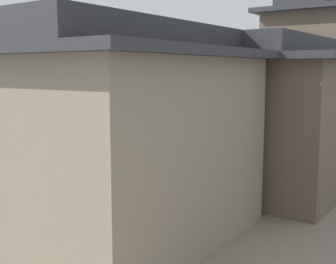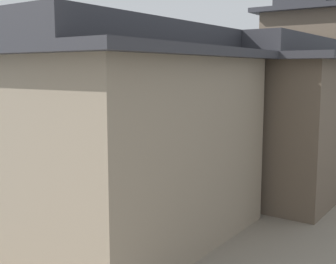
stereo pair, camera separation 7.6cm
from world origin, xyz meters
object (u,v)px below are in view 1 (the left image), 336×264
Objects in this scene: boat_moored_third at (264,125)px; house_waterfront_second at (274,116)px; boat_midriver_drifting at (104,152)px; house_waterfront_nearest at (144,137)px; boat_moored_nearest at (336,118)px; boat_midriver_upstream at (196,149)px; house_waterfront_tall at (316,80)px; boat_upstream_distant at (316,127)px; boat_moored_second at (81,178)px; boat_moored_far at (291,137)px.

boat_moored_third is 24.76m from house_waterfront_second.
boat_moored_third is 19.23m from boat_midriver_drifting.
house_waterfront_nearest reaches higher than boat_midriver_drifting.
house_waterfront_second is (6.04, -34.10, 3.46)m from boat_moored_nearest.
house_waterfront_second reaches higher than boat_moored_nearest.
house_waterfront_nearest reaches higher than boat_midriver_upstream.
house_waterfront_nearest is 15.47m from house_waterfront_tall.
boat_midriver_drifting is 1.17× the size of boat_upstream_distant.
boat_midriver_upstream reaches higher than boat_moored_second.
house_waterfront_tall is at bearing 89.50° from house_waterfront_nearest.
boat_midriver_drifting is at bearing 137.26° from house_waterfront_nearest.
house_waterfront_nearest and house_waterfront_second have the same top height.
boat_upstream_distant reaches higher than boat_moored_far.
boat_midriver_upstream is at bearing 116.51° from house_waterfront_nearest.
house_waterfront_nearest reaches higher than boat_moored_second.
boat_midriver_drifting is (-7.72, -13.57, -0.00)m from boat_moored_far.
boat_moored_third is 31.60m from house_waterfront_nearest.
boat_midriver_upstream is 1.44× the size of boat_upstream_distant.
house_waterfront_tall is at bearing 19.20° from boat_midriver_drifting.
boat_upstream_distant is 31.23m from house_waterfront_nearest.
house_waterfront_tall is (8.29, 10.07, 4.75)m from boat_moored_second.
house_waterfront_second is 0.92× the size of house_waterfront_tall.
house_waterfront_second is (12.90, -3.54, 3.46)m from boat_midriver_drifting.
house_waterfront_second reaches higher than boat_midriver_drifting.
boat_midriver_upstream is 9.20m from house_waterfront_tall.
house_waterfront_nearest reaches higher than boat_moored_third.
house_waterfront_tall is (9.07, -14.71, 4.67)m from boat_moored_third.
boat_moored_third is at bearing 91.81° from boat_moored_second.
boat_moored_nearest is 0.81× the size of boat_moored_far.
boat_moored_second reaches higher than boat_midriver_drifting.
house_waterfront_nearest is (4.36, -24.73, 3.47)m from boat_moored_far.
boat_upstream_distant is 0.47× the size of house_waterfront_second.
boat_midriver_drifting is 21.14m from boat_upstream_distant.
boat_moored_far is 6.04m from boat_upstream_distant.
boat_moored_third is 7.08m from boat_moored_far.
boat_moored_third is at bearing 106.52° from house_waterfront_nearest.
boat_moored_nearest is 0.91× the size of boat_midriver_drifting.
boat_moored_third is at bearing 94.65° from boat_midriver_upstream.
boat_moored_third reaches higher than boat_midriver_upstream.
boat_midriver_upstream is 15.65m from boat_upstream_distant.
boat_upstream_distant reaches higher than boat_midriver_upstream.
house_waterfront_nearest is at bearing -73.48° from boat_moored_third.
boat_moored_nearest is 0.49× the size of house_waterfront_nearest.
boat_moored_far is at bearing 60.36° from boat_midriver_drifting.
boat_moored_far is 0.62× the size of house_waterfront_second.
house_waterfront_nearest is at bearing -90.50° from house_waterfront_tall.
boat_midriver_drifting is at bearing 164.65° from house_waterfront_second.
boat_moored_far is 1.32× the size of boat_upstream_distant.
boat_moored_third is at bearing -172.36° from boat_upstream_distant.
boat_upstream_distant is at bearing 76.83° from boat_midriver_upstream.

